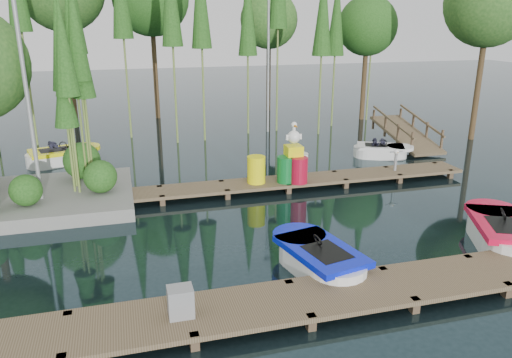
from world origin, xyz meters
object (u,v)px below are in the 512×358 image
object	(u,v)px
boat_yellow_far	(61,156)
utility_cabinet	(181,302)
yellow_barrel	(256,170)
boat_blue	(319,260)
drum_cluster	(294,164)
island	(2,101)
boat_red	(502,233)

from	to	relation	value
boat_yellow_far	utility_cabinet	distance (m)	12.55
boat_yellow_far	yellow_barrel	xyz separation A→B (m)	(6.47, -5.15, 0.45)
boat_blue	drum_cluster	size ratio (longest dim) A/B	1.52
island	drum_cluster	bearing A→B (deg)	-6.25
boat_blue	drum_cluster	distance (m)	5.63
boat_yellow_far	utility_cabinet	xyz separation A→B (m)	(3.12, -12.15, 0.28)
island	yellow_barrel	distance (m)	7.79
boat_yellow_far	yellow_barrel	world-z (taller)	boat_yellow_far
boat_blue	yellow_barrel	distance (m)	5.61
boat_blue	boat_red	bearing A→B (deg)	-11.26
boat_blue	boat_red	world-z (taller)	boat_red
boat_blue	boat_yellow_far	xyz separation A→B (m)	(-6.41, 10.73, 0.03)
yellow_barrel	utility_cabinet	bearing A→B (deg)	-115.57
island	drum_cluster	size ratio (longest dim) A/B	3.42
boat_red	drum_cluster	bearing A→B (deg)	148.35
yellow_barrel	drum_cluster	bearing A→B (deg)	-6.90
drum_cluster	boat_yellow_far	bearing A→B (deg)	145.58
boat_red	utility_cabinet	size ratio (longest dim) A/B	5.86
island	drum_cluster	xyz separation A→B (m)	(8.62, -0.94, -2.30)
boat_blue	utility_cabinet	distance (m)	3.59
boat_red	boat_yellow_far	world-z (taller)	boat_yellow_far
island	boat_blue	world-z (taller)	island
boat_red	boat_yellow_far	distance (m)	15.58
drum_cluster	island	bearing A→B (deg)	173.75
island	boat_yellow_far	size ratio (longest dim) A/B	2.22
utility_cabinet	boat_red	bearing A→B (deg)	10.36
yellow_barrel	island	bearing A→B (deg)	173.87
boat_red	island	bearing A→B (deg)	176.90
island	yellow_barrel	bearing A→B (deg)	-6.13
boat_red	utility_cabinet	distance (m)	8.40
island	utility_cabinet	distance (m)	9.14
boat_blue	boat_red	size ratio (longest dim) A/B	0.91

